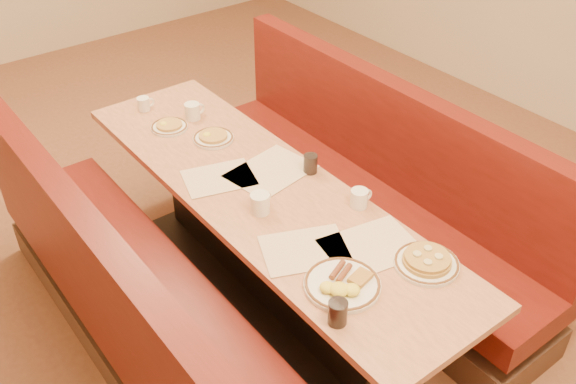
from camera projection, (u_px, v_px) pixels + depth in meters
ground at (266, 298)px, 3.58m from camera, size 8.00×8.00×0.00m
diner_table at (265, 247)px, 3.35m from camera, size 0.70×2.50×0.75m
booth_left at (138, 312)px, 3.00m from camera, size 0.55×2.50×1.05m
booth_right at (367, 199)px, 3.72m from camera, size 0.55×2.50×1.05m
placemat_near_left at (305, 250)px, 2.77m from camera, size 0.44×0.40×0.00m
placemat_near_right at (371, 247)px, 2.78m from camera, size 0.45×0.37×0.00m
placemat_far_left at (219, 178)px, 3.21m from camera, size 0.40×0.35×0.00m
placemat_far_right at (271, 171)px, 3.25m from camera, size 0.45×0.37×0.00m
pancake_plate at (427, 262)px, 2.68m from camera, size 0.27×0.27×0.06m
eggs_plate at (342, 284)px, 2.57m from camera, size 0.31×0.31×0.06m
extra_plate_mid at (213, 137)px, 3.50m from camera, size 0.22×0.22×0.04m
extra_plate_far at (169, 126)px, 3.60m from camera, size 0.21×0.21×0.04m
coffee_mug_a at (360, 198)px, 3.00m from camera, size 0.12×0.08×0.09m
coffee_mug_b at (261, 203)px, 2.96m from camera, size 0.13×0.09×0.10m
coffee_mug_c at (193, 111)px, 3.67m from camera, size 0.12×0.09×0.09m
coffee_mug_d at (144, 104)px, 3.76m from camera, size 0.10×0.07×0.08m
soda_tumbler_near at (338, 313)px, 2.41m from camera, size 0.08×0.08×0.10m
soda_tumbler_mid at (310, 164)px, 3.23m from camera, size 0.07×0.07×0.10m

